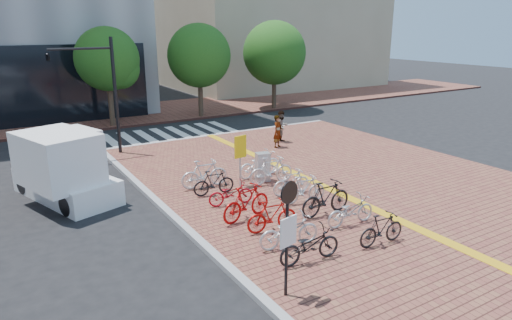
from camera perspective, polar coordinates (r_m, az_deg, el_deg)
ground at (r=15.29m, az=7.33°, el=-7.27°), size 120.00×120.00×0.00m
tactile_strip at (r=13.71m, az=27.70°, el=-11.36°), size 0.40×34.00×0.01m
kerb_north at (r=26.44m, az=-3.82°, el=3.23°), size 14.00×0.25×0.15m
far_sidewalk at (r=33.59m, az=-15.63°, el=5.51°), size 70.00×8.00×0.15m
crosswalk at (r=27.24m, az=-10.46°, el=3.23°), size 7.50×4.00×0.01m
street_trees at (r=31.59m, az=-5.33°, el=12.74°), size 16.20×4.60×6.35m
bike_0 at (r=12.16m, az=6.72°, el=-10.52°), size 1.85×0.77×0.95m
bike_1 at (r=12.87m, az=4.14°, el=-8.86°), size 1.88×0.88×0.95m
bike_2 at (r=13.77m, az=2.02°, el=-6.97°), size 1.69×0.66×0.99m
bike_3 at (r=14.54m, az=-1.21°, el=-5.31°), size 1.98×0.92×1.15m
bike_4 at (r=15.76m, az=-3.17°, el=-4.19°), size 1.66×0.82×0.83m
bike_5 at (r=16.72m, az=-5.30°, el=-2.81°), size 1.60×0.60×0.94m
bike_6 at (r=17.45m, az=-6.47°, el=-1.72°), size 1.88×0.68×1.11m
bike_7 at (r=13.44m, az=15.43°, el=-8.32°), size 1.59×0.52×0.94m
bike_8 at (r=14.48m, az=11.73°, el=-6.25°), size 1.78×0.68×0.93m
bike_9 at (r=15.04m, az=8.74°, el=-4.71°), size 1.96×0.57×1.17m
bike_10 at (r=15.95m, az=5.99°, el=-3.68°), size 1.72×0.75×1.00m
bike_11 at (r=16.72m, az=4.44°, el=-2.77°), size 1.59×0.47×0.95m
bike_12 at (r=17.73m, az=1.93°, el=-1.31°), size 1.90×0.70×1.12m
bike_13 at (r=18.62m, az=0.43°, el=-0.52°), size 2.06×0.89×1.05m
pedestrian_a at (r=23.11m, az=2.73°, el=3.59°), size 0.71×0.62×1.65m
pedestrian_b at (r=24.23m, az=3.24°, el=4.21°), size 0.89×0.73×1.67m
utility_box at (r=18.08m, az=0.84°, el=-0.87°), size 0.60×0.49×1.16m
yellow_sign at (r=17.36m, az=-1.96°, el=1.10°), size 0.54×0.16×1.98m
notice_sign at (r=10.12m, az=4.01°, el=-8.13°), size 0.51×0.18×2.80m
traffic_light_pole at (r=22.35m, az=-20.54°, el=9.84°), size 2.94×1.13×5.48m
box_truck at (r=17.89m, az=-22.75°, el=-0.68°), size 3.30×4.92×2.63m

